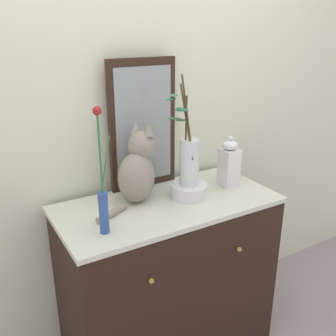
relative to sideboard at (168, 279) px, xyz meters
name	(u,v)px	position (x,y,z in m)	size (l,w,h in m)	color
wall_back	(136,113)	(0.00, 0.34, 0.84)	(4.40, 0.08, 2.60)	silver
sideboard	(168,279)	(0.00, 0.00, 0.00)	(1.10, 0.55, 0.92)	black
mirror_leaning	(143,125)	(-0.01, 0.24, 0.80)	(0.37, 0.03, 0.68)	black
cat_sitting	(138,169)	(-0.12, 0.09, 0.63)	(0.39, 0.27, 0.39)	gray
vase_slim_green	(103,198)	(-0.38, -0.12, 0.62)	(0.07, 0.04, 0.54)	#2D4B94
bowl_porcelain	(189,190)	(0.12, 0.00, 0.49)	(0.19, 0.19, 0.07)	silver
vase_glass_clear	(189,159)	(0.12, 0.00, 0.67)	(0.19, 0.12, 0.54)	silver
jar_lidded_porcelain	(229,164)	(0.39, 0.01, 0.58)	(0.09, 0.09, 0.28)	white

